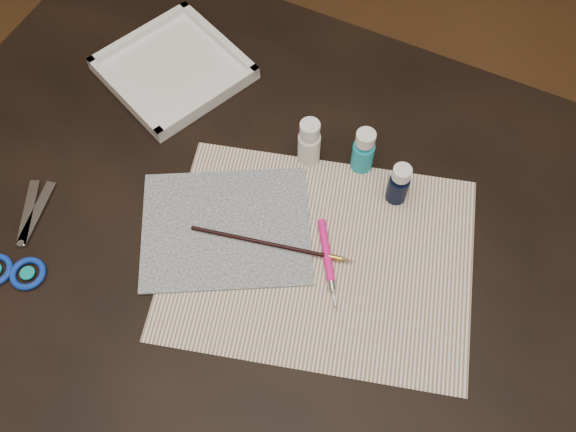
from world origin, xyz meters
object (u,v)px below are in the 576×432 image
at_px(canvas, 226,228).
at_px(palette_tray, 173,68).
at_px(paper, 319,257).
at_px(paint_bottle_navy, 399,184).
at_px(scissors, 20,233).
at_px(paint_bottle_cyan, 363,150).
at_px(paint_bottle_white, 309,142).

xyz_separation_m(canvas, palette_tray, (-0.24, 0.24, 0.01)).
xyz_separation_m(paper, canvas, (-0.15, -0.02, 0.00)).
distance_m(paint_bottle_navy, scissors, 0.59).
distance_m(paint_bottle_cyan, paint_bottle_navy, 0.08).
xyz_separation_m(paint_bottle_white, scissors, (-0.34, -0.33, -0.04)).
distance_m(paint_bottle_white, paint_bottle_navy, 0.16).
height_order(scissors, palette_tray, palette_tray).
bearing_deg(scissors, paint_bottle_navy, -83.82).
xyz_separation_m(canvas, scissors, (-0.28, -0.15, 0.00)).
xyz_separation_m(paint_bottle_navy, scissors, (-0.49, -0.32, -0.03)).
height_order(paint_bottle_cyan, scissors, paint_bottle_cyan).
xyz_separation_m(paper, paint_bottle_white, (-0.09, 0.16, 0.04)).
distance_m(paper, paint_bottle_white, 0.19).
bearing_deg(paint_bottle_navy, scissors, -147.29).
xyz_separation_m(canvas, paint_bottle_white, (0.06, 0.18, 0.04)).
relative_size(canvas, palette_tray, 1.18).
relative_size(canvas, paint_bottle_white, 2.90).
distance_m(paper, canvas, 0.15).
xyz_separation_m(paint_bottle_navy, palette_tray, (-0.45, 0.07, -0.03)).
relative_size(scissors, palette_tray, 0.96).
relative_size(paper, paint_bottle_white, 5.15).
relative_size(paper, palette_tray, 2.10).
xyz_separation_m(canvas, paint_bottle_navy, (0.21, 0.17, 0.04)).
bearing_deg(palette_tray, scissors, -96.58).
xyz_separation_m(paint_bottle_white, palette_tray, (-0.29, 0.06, -0.03)).
bearing_deg(paper, paint_bottle_cyan, 92.61).
relative_size(paint_bottle_white, paint_bottle_cyan, 1.03).
bearing_deg(scissors, canvas, -88.65).
distance_m(paint_bottle_navy, palette_tray, 0.46).
height_order(canvas, paint_bottle_cyan, paint_bottle_cyan).
bearing_deg(paint_bottle_cyan, palette_tray, 174.67).
bearing_deg(palette_tray, canvas, -45.07).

